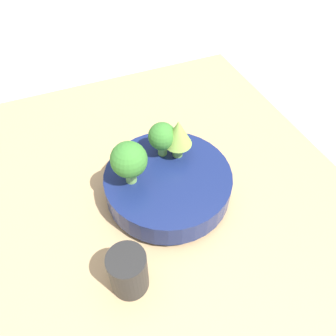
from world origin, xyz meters
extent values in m
plane|color=beige|center=(0.00, 0.00, 0.00)|extent=(6.00, 6.00, 0.00)
cube|color=tan|center=(0.00, 0.00, 0.02)|extent=(1.00, 0.85, 0.04)
cylinder|color=navy|center=(-0.01, 0.02, 0.05)|extent=(0.12, 0.12, 0.01)
cylinder|color=navy|center=(-0.01, 0.02, 0.09)|extent=(0.27, 0.27, 0.05)
cylinder|color=#7AB256|center=(-0.02, -0.05, 0.13)|extent=(0.02, 0.02, 0.04)
sphere|color=#387A2D|center=(-0.02, -0.05, 0.17)|extent=(0.07, 0.07, 0.07)
cylinder|color=#6BA34C|center=(-0.07, 0.03, 0.13)|extent=(0.02, 0.02, 0.03)
sphere|color=#387A2D|center=(-0.07, 0.03, 0.16)|extent=(0.06, 0.06, 0.06)
cylinder|color=#6BA34C|center=(-0.05, 0.06, 0.13)|extent=(0.02, 0.02, 0.03)
cone|color=#84AD47|center=(-0.05, 0.06, 0.18)|extent=(0.06, 0.06, 0.06)
cylinder|color=black|center=(0.15, -0.12, 0.09)|extent=(0.07, 0.07, 0.09)
camera|label=1|loc=(0.39, -0.15, 0.62)|focal=35.00mm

